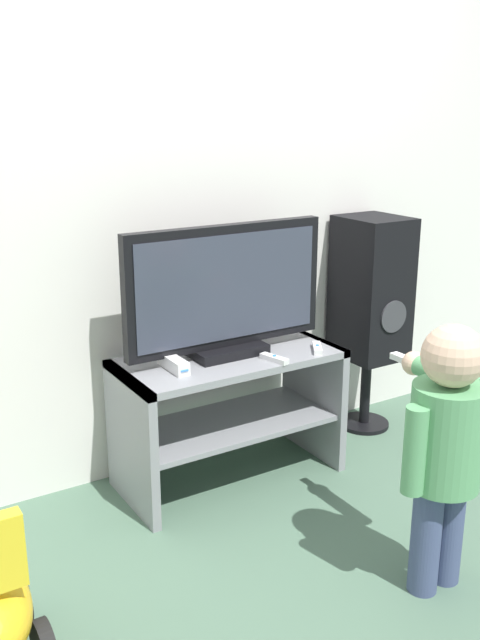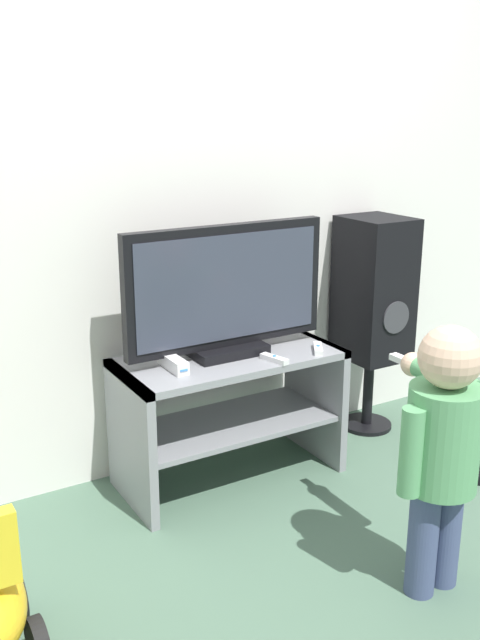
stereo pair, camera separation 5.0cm
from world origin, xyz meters
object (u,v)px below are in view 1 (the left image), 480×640
(television, at_px, (226,292))
(floor_fan, at_px, (480,433))
(speaker_tower, at_px, (371,293))
(game_console, at_px, (173,363))
(remote_primary, at_px, (317,348))
(child, at_px, (444,437))
(remote_secondary, at_px, (274,359))

(television, bearing_deg, floor_fan, -31.44)
(speaker_tower, relative_size, floor_fan, 2.45)
(television, height_order, game_console, television)
(television, height_order, remote_primary, television)
(game_console, distance_m, child, 1.06)
(game_console, height_order, floor_fan, game_console)
(game_console, distance_m, speaker_tower, 1.13)
(remote_primary, relative_size, child, 0.14)
(game_console, relative_size, child, 0.21)
(game_console, height_order, speaker_tower, speaker_tower)
(game_console, bearing_deg, remote_primary, -10.72)
(remote_primary, xyz_separation_m, speaker_tower, (0.50, 0.24, 0.12))
(speaker_tower, bearing_deg, child, -120.80)
(child, height_order, floor_fan, child)
(remote_secondary, bearing_deg, television, 123.59)
(television, relative_size, floor_fan, 2.06)
(game_console, distance_m, remote_primary, 0.63)
(television, bearing_deg, speaker_tower, 4.77)
(remote_primary, distance_m, child, 0.84)
(game_console, xyz_separation_m, floor_fan, (1.20, -0.52, -0.39))
(child, distance_m, speaker_tower, 1.25)
(remote_primary, distance_m, floor_fan, 0.80)
(game_console, relative_size, remote_secondary, 1.42)
(child, bearing_deg, game_console, 116.88)
(floor_fan, bearing_deg, game_console, 156.53)
(television, height_order, speaker_tower, television)
(remote_primary, xyz_separation_m, child, (-0.14, -0.83, -0.03))
(speaker_tower, distance_m, floor_fan, 0.82)
(game_console, xyz_separation_m, remote_secondary, (0.39, -0.13, -0.01))
(child, bearing_deg, remote_secondary, 96.46)
(child, distance_m, floor_fan, 0.90)
(remote_secondary, xyz_separation_m, floor_fan, (0.81, -0.39, -0.37))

